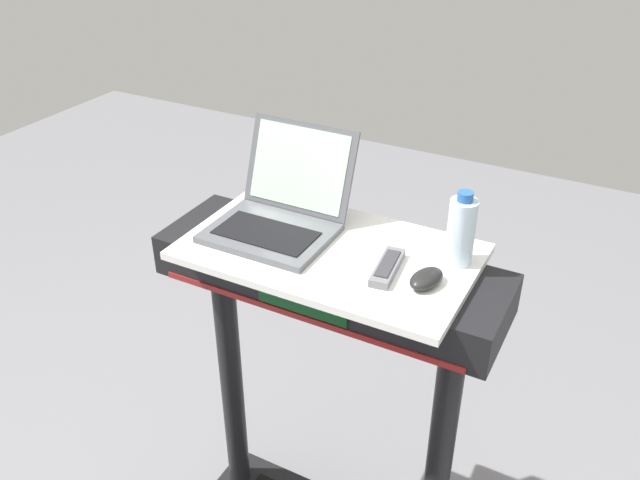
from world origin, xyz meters
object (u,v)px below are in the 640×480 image
Objects in this scene: water_bottle at (461,231)px; tv_remote at (387,267)px; laptop at (280,211)px; computer_mouse at (426,278)px.

tv_remote is at bearing -138.67° from water_bottle.
laptop is 1.73× the size of water_bottle.
laptop is at bearing -175.18° from computer_mouse.
computer_mouse is 0.61× the size of tv_remote.
computer_mouse is 0.15m from water_bottle.
water_bottle is 1.13× the size of tv_remote.
tv_remote is at bearing -13.97° from laptop.
computer_mouse is at bearing -6.00° from tv_remote.
water_bottle is at bearing 89.67° from computer_mouse.
computer_mouse is at bearing -12.95° from laptop.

